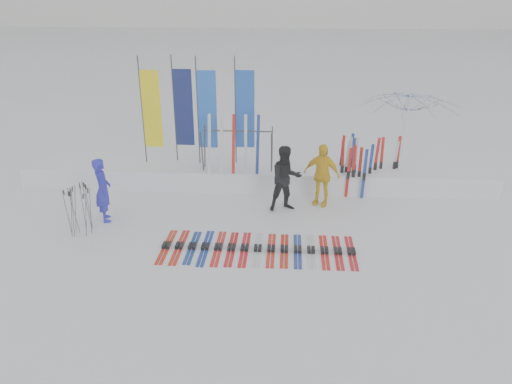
# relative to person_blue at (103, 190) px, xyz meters

# --- Properties ---
(ground) EXTENTS (120.00, 120.00, 0.00)m
(ground) POSITION_rel_person_blue_xyz_m (3.73, -1.85, -0.84)
(ground) COLOR white
(ground) RESTS_ON ground
(snow_bank) EXTENTS (14.00, 1.60, 0.60)m
(snow_bank) POSITION_rel_person_blue_xyz_m (3.73, 2.75, -0.54)
(snow_bank) COLOR white
(snow_bank) RESTS_ON ground
(person_blue) EXTENTS (0.63, 0.73, 1.69)m
(person_blue) POSITION_rel_person_blue_xyz_m (0.00, 0.00, 0.00)
(person_blue) COLOR #2021BF
(person_blue) RESTS_ON ground
(person_black) EXTENTS (1.04, 0.92, 1.80)m
(person_black) POSITION_rel_person_blue_xyz_m (4.65, 0.94, 0.05)
(person_black) COLOR black
(person_black) RESTS_ON ground
(person_yellow) EXTENTS (1.11, 0.79, 1.75)m
(person_yellow) POSITION_rel_person_blue_xyz_m (5.61, 1.38, 0.03)
(person_yellow) COLOR yellow
(person_yellow) RESTS_ON ground
(tent_canopy) EXTENTS (3.92, 3.95, 2.74)m
(tent_canopy) POSITION_rel_person_blue_xyz_m (8.31, 3.72, 0.53)
(tent_canopy) COLOR white
(tent_canopy) RESTS_ON ground
(ski_row) EXTENTS (4.46, 1.69, 0.07)m
(ski_row) POSITION_rel_person_blue_xyz_m (4.02, -1.33, -0.81)
(ski_row) COLOR #B4200E
(ski_row) RESTS_ON ground
(pole_cluster) EXTENTS (0.65, 0.70, 1.24)m
(pole_cluster) POSITION_rel_person_blue_xyz_m (-0.35, -0.72, -0.24)
(pole_cluster) COLOR #595B60
(pole_cluster) RESTS_ON ground
(feather_flags) EXTENTS (3.35, 0.26, 3.20)m
(feather_flags) POSITION_rel_person_blue_xyz_m (1.93, 2.96, 1.40)
(feather_flags) COLOR #383A3F
(feather_flags) RESTS_ON ground
(ski_rack) EXTENTS (2.04, 0.80, 1.23)m
(ski_rack) POSITION_rel_person_blue_xyz_m (3.22, 2.35, 0.54)
(ski_rack) COLOR #383A3F
(ski_rack) RESTS_ON ground
(upright_skis) EXTENTS (1.74, 1.15, 1.68)m
(upright_skis) POSITION_rel_person_blue_xyz_m (6.82, 2.41, -0.06)
(upright_skis) COLOR silver
(upright_skis) RESTS_ON ground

